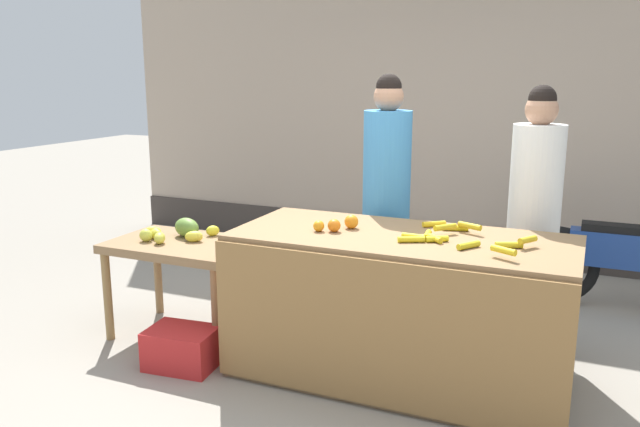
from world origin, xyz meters
TOP-DOWN VIEW (x-y plane):
  - ground_plane at (0.00, 0.00)m, footprint 24.00×24.00m
  - market_wall_back at (0.00, 2.86)m, footprint 7.50×0.23m
  - fruit_stall_counter at (0.31, -0.01)m, footprint 2.05×0.92m
  - side_table_wooden at (-1.30, 0.00)m, footprint 1.00×0.67m
  - banana_bunch_pile at (0.63, 0.01)m, footprint 0.75×0.68m
  - orange_pile at (-0.08, -0.02)m, footprint 0.24×0.23m
  - mango_papaya_pile at (-1.37, 0.06)m, footprint 0.50×0.46m
  - vendor_woman_blue_shirt at (-0.01, 0.69)m, footprint 0.34×0.34m
  - vendor_woman_white_shirt at (0.99, 0.76)m, footprint 0.34×0.34m
  - parked_motorcycle at (1.60, 1.80)m, footprint 1.60×0.18m
  - produce_crate at (-1.01, -0.44)m, footprint 0.47×0.36m
  - produce_sack at (-0.55, 0.81)m, footprint 0.39×0.43m

SIDE VIEW (x-z plane):
  - ground_plane at x=0.00m, z-range 0.00..0.00m
  - produce_crate at x=-1.01m, z-range 0.00..0.26m
  - produce_sack at x=-0.55m, z-range 0.00..0.50m
  - parked_motorcycle at x=1.60m, z-range -0.04..0.84m
  - fruit_stall_counter at x=0.31m, z-range 0.00..0.92m
  - side_table_wooden at x=-1.30m, z-range 0.26..0.96m
  - mango_papaya_pile at x=-1.37m, z-range 0.69..0.83m
  - vendor_woman_white_shirt at x=0.99m, z-range 0.01..1.81m
  - vendor_woman_blue_shirt at x=-0.01m, z-range 0.01..1.88m
  - banana_bunch_pile at x=0.63m, z-range 0.91..0.98m
  - orange_pile at x=-0.08m, z-range 0.91..1.00m
  - market_wall_back at x=0.00m, z-range -0.03..3.28m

